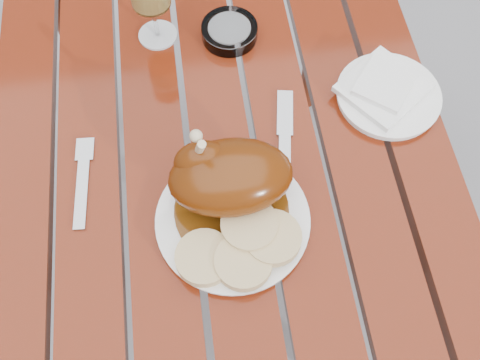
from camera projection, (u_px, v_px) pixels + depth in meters
name	position (u px, v px, depth m)	size (l,w,h in m)	color
ground	(227.00, 261.00, 1.62)	(60.00, 60.00, 0.00)	slate
table	(224.00, 211.00, 1.29)	(0.80, 1.20, 0.75)	maroon
dinner_plate	(233.00, 221.00, 0.86)	(0.25, 0.25, 0.02)	white
roast_duck	(227.00, 176.00, 0.83)	(0.20, 0.19, 0.14)	#542B09
bread_dumplings	(242.00, 245.00, 0.82)	(0.20, 0.14, 0.03)	tan
wine_glass	(151.00, 2.00, 0.97)	(0.08, 0.08, 0.18)	#D9BA62
side_plate	(388.00, 96.00, 0.97)	(0.19, 0.19, 0.02)	white
napkin	(383.00, 88.00, 0.96)	(0.14, 0.13, 0.01)	white
ashtray	(230.00, 32.00, 1.04)	(0.11, 0.11, 0.03)	#B2B7BC
fork	(82.00, 186.00, 0.89)	(0.02, 0.16, 0.01)	gray
knife	(285.00, 159.00, 0.92)	(0.02, 0.21, 0.01)	gray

